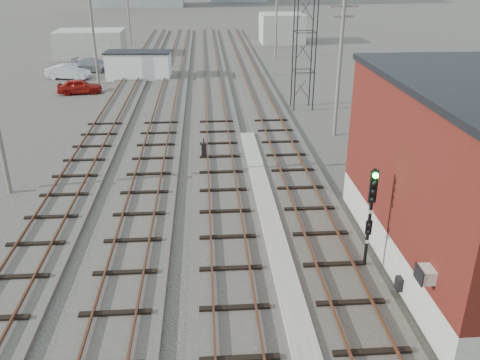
{
  "coord_description": "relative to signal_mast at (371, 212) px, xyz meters",
  "views": [
    {
      "loc": [
        -2.32,
        -4.62,
        11.1
      ],
      "look_at": [
        -0.87,
        15.72,
        2.2
      ],
      "focal_mm": 38.0,
      "sensor_mm": 36.0,
      "label": 1
    }
  ],
  "objects": [
    {
      "name": "ground",
      "position": [
        -3.7,
        48.28,
        -2.5
      ],
      "size": [
        320.0,
        320.0,
        0.0
      ],
      "primitive_type": "plane",
      "color": "#282621",
      "rests_on": "ground"
    },
    {
      "name": "track_right",
      "position": [
        -1.2,
        27.28,
        -2.4
      ],
      "size": [
        3.2,
        90.0,
        0.39
      ],
      "color": "#332D28",
      "rests_on": "ground"
    },
    {
      "name": "track_mid_right",
      "position": [
        -5.2,
        27.28,
        -2.4
      ],
      "size": [
        3.2,
        90.0,
        0.39
      ],
      "color": "#332D28",
      "rests_on": "ground"
    },
    {
      "name": "track_mid_left",
      "position": [
        -9.2,
        27.28,
        -2.4
      ],
      "size": [
        3.2,
        90.0,
        0.39
      ],
      "color": "#332D28",
      "rests_on": "ground"
    },
    {
      "name": "track_left",
      "position": [
        -13.2,
        27.28,
        -2.4
      ],
      "size": [
        3.2,
        90.0,
        0.39
      ],
      "color": "#332D28",
      "rests_on": "ground"
    },
    {
      "name": "platform_curb",
      "position": [
        -3.2,
        2.28,
        -2.37
      ],
      "size": [
        0.9,
        28.0,
        0.26
      ],
      "primitive_type": "cube",
      "color": "gray",
      "rests_on": "ground"
    },
    {
      "name": "brick_building",
      "position": [
        3.8,
        0.28,
        1.13
      ],
      "size": [
        6.54,
        12.2,
        7.22
      ],
      "color": "gray",
      "rests_on": "ground"
    },
    {
      "name": "lattice_tower",
      "position": [
        1.8,
        23.28,
        5.0
      ],
      "size": [
        1.6,
        1.6,
        15.0
      ],
      "color": "black",
      "rests_on": "ground"
    },
    {
      "name": "utility_pole_left_b",
      "position": [
        -16.2,
        33.28,
        2.29
      ],
      "size": [
        1.8,
        0.24,
        9.0
      ],
      "color": "#595147",
      "rests_on": "ground"
    },
    {
      "name": "utility_pole_left_c",
      "position": [
        -16.2,
        58.28,
        2.29
      ],
      "size": [
        1.8,
        0.24,
        9.0
      ],
      "color": "#595147",
      "rests_on": "ground"
    },
    {
      "name": "utility_pole_right_a",
      "position": [
        2.8,
        16.28,
        2.29
      ],
      "size": [
        1.8,
        0.24,
        9.0
      ],
      "color": "#595147",
      "rests_on": "ground"
    },
    {
      "name": "utility_pole_right_b",
      "position": [
        2.8,
        46.28,
        2.29
      ],
      "size": [
        1.8,
        0.24,
        9.0
      ],
      "color": "#595147",
      "rests_on": "ground"
    },
    {
      "name": "shed_left",
      "position": [
        -19.7,
        48.28,
        -0.9
      ],
      "size": [
        8.0,
        5.0,
        3.2
      ],
      "primitive_type": "cube",
      "color": "gray",
      "rests_on": "ground"
    },
    {
      "name": "shed_right",
      "position": [
        5.3,
        58.28,
        -0.5
      ],
      "size": [
        6.0,
        6.0,
        4.0
      ],
      "primitive_type": "cube",
      "color": "gray",
      "rests_on": "ground"
    },
    {
      "name": "signal_mast",
      "position": [
        0.0,
        0.0,
        0.0
      ],
      "size": [
        0.4,
        0.42,
        4.22
      ],
      "color": "gray",
      "rests_on": "ground"
    },
    {
      "name": "switch_stand",
      "position": [
        -6.14,
        12.25,
        -1.91
      ],
      "size": [
        0.32,
        0.32,
        1.26
      ],
      "rotation": [
        0.0,
        0.0,
        0.1
      ],
      "color": "black",
      "rests_on": "ground"
    },
    {
      "name": "site_trailer",
      "position": [
        -12.49,
        35.33,
        -1.13
      ],
      "size": [
        6.6,
        3.15,
        2.72
      ],
      "rotation": [
        0.0,
        0.0,
        -0.05
      ],
      "color": "white",
      "rests_on": "ground"
    },
    {
      "name": "car_red",
      "position": [
        -17.13,
        29.43,
        -1.84
      ],
      "size": [
        4.04,
        2.04,
        1.32
      ],
      "primitive_type": "imported",
      "rotation": [
        0.0,
        0.0,
        1.7
      ],
      "color": "maroon",
      "rests_on": "ground"
    },
    {
      "name": "car_silver",
      "position": [
        -19.57,
        35.66,
        -1.79
      ],
      "size": [
        4.58,
        2.57,
        1.43
      ],
      "primitive_type": "imported",
      "rotation": [
        0.0,
        0.0,
        1.31
      ],
      "color": "#ADB0B6",
      "rests_on": "ground"
    },
    {
      "name": "car_grey",
      "position": [
        -17.62,
        39.14,
        -1.8
      ],
      "size": [
        5.13,
        2.95,
        1.4
      ],
      "primitive_type": "imported",
      "rotation": [
        0.0,
        0.0,
        1.36
      ],
      "color": "gray",
      "rests_on": "ground"
    }
  ]
}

